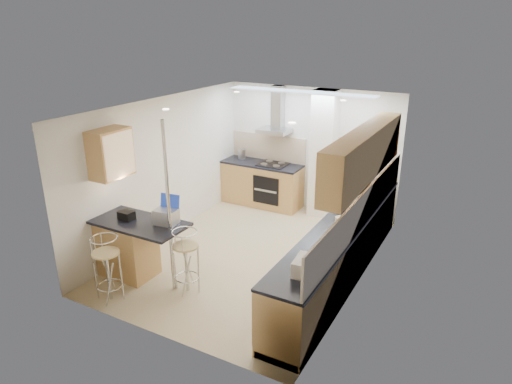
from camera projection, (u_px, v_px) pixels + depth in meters
The scene contains 16 objects.
ground at pixel (253, 255), 7.67m from camera, with size 4.80×4.80×0.00m, color beige.
room_shell at pixel (282, 164), 7.29m from camera, with size 3.64×4.84×2.51m.
right_counter at pixel (341, 250), 6.84m from camera, with size 0.63×4.40×0.92m.
back_counter at pixel (262, 184), 9.66m from camera, with size 1.70×0.63×0.92m.
peninsula at pixel (141, 250), 6.81m from camera, with size 1.47×0.72×0.94m.
microwave at pixel (358, 197), 7.19m from camera, with size 0.60×0.40×0.33m, color white.
laptop at pixel (166, 217), 6.55m from camera, with size 0.32×0.24×0.22m, color #ACAFB4.
bag at pixel (126, 215), 6.72m from camera, with size 0.22×0.16×0.12m, color black.
bar_stool_near at pixel (108, 269), 6.28m from camera, with size 0.39×0.39×0.97m, color #DCB976, non-canonical shape.
bar_stool_end at pixel (186, 261), 6.49m from camera, with size 0.39×0.39×0.96m, color #DCB976, non-canonical shape.
jar_a at pixel (355, 201), 7.23m from camera, with size 0.12×0.12×0.18m, color beige.
jar_b at pixel (347, 206), 7.09m from camera, with size 0.11×0.11×0.14m, color beige.
jar_c at pixel (340, 224), 6.38m from camera, with size 0.14×0.14×0.20m, color #B5B190.
jar_d at pixel (321, 253), 5.66m from camera, with size 0.10×0.10×0.12m, color white.
bread_bin at pixel (307, 266), 5.28m from camera, with size 0.29×0.36×0.19m, color beige.
kettle at pixel (242, 154), 9.78m from camera, with size 0.16×0.16×0.21m, color #A6A8AB.
Camera 1 is at (3.30, -5.97, 3.67)m, focal length 32.00 mm.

